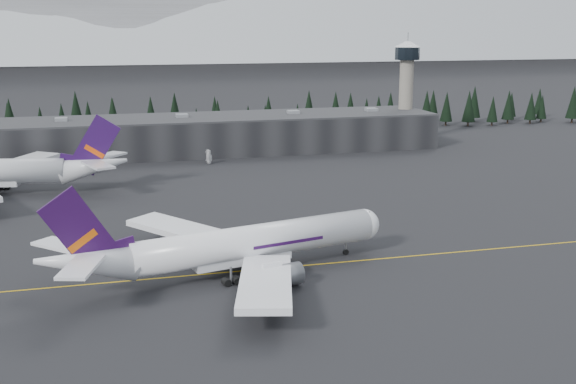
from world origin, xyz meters
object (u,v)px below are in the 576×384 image
object	(u,v)px
control_tower	(406,80)
gse_vehicle_a	(86,172)
jet_main	(227,247)
gse_vehicle_b	(209,161)
terminal	(211,134)

from	to	relation	value
control_tower	gse_vehicle_a	size ratio (longest dim) A/B	7.87
jet_main	gse_vehicle_b	bearing A→B (deg)	69.31
control_tower	gse_vehicle_b	distance (m)	86.10
terminal	jet_main	size ratio (longest dim) A/B	2.48
terminal	jet_main	world-z (taller)	jet_main
control_tower	jet_main	bearing A→B (deg)	-125.08
jet_main	control_tower	bearing A→B (deg)	41.37
terminal	gse_vehicle_b	bearing A→B (deg)	-100.70
control_tower	gse_vehicle_a	distance (m)	124.15
gse_vehicle_a	gse_vehicle_b	size ratio (longest dim) A/B	1.03
jet_main	gse_vehicle_b	xyz separation A→B (m)	(13.37, 106.61, -4.65)
gse_vehicle_b	gse_vehicle_a	bearing A→B (deg)	-106.15
gse_vehicle_a	gse_vehicle_b	xyz separation A→B (m)	(38.36, 7.70, 0.13)
jet_main	gse_vehicle_a	size ratio (longest dim) A/B	13.50
jet_main	gse_vehicle_b	size ratio (longest dim) A/B	13.84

